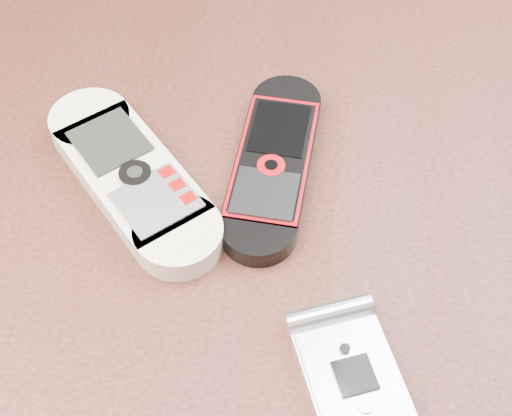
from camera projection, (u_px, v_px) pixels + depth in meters
The scene contains 4 objects.
table at pixel (250, 298), 0.55m from camera, with size 1.20×0.80×0.75m.
nokia_white at pixel (132, 176), 0.47m from camera, with size 0.06×0.17×0.02m, color white.
nokia_black_red at pixel (273, 162), 0.48m from camera, with size 0.05×0.16×0.02m, color black.
motorola_razr at pixel (355, 385), 0.39m from camera, with size 0.05×0.10×0.02m, color silver.
Camera 1 is at (0.02, -0.27, 1.12)m, focal length 50.00 mm.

